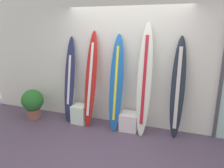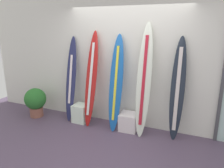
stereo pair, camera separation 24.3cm
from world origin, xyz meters
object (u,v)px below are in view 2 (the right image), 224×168
Objects in this scene: surfboard_charcoal at (178,89)px; surfboard_navy at (71,80)px; display_block_left at (129,122)px; surfboard_cobalt at (116,84)px; display_block_center at (81,113)px; potted_plant at (35,101)px; surfboard_ivory at (144,81)px; surfboard_crimson at (91,80)px.

surfboard_navy is at bearing -179.09° from surfboard_charcoal.
surfboard_charcoal reaches higher than display_block_left.
display_block_center is (-0.84, -0.03, -0.77)m from surfboard_cobalt.
display_block_center is at bearing -15.19° from surfboard_navy.
potted_plant is at bearing -164.69° from surfboard_navy.
display_block_center is (-1.42, -0.04, -0.90)m from surfboard_ivory.
surfboard_charcoal is (0.63, 0.07, -0.12)m from surfboard_ivory.
display_block_left is (-0.29, 0.00, -0.92)m from surfboard_ivory.
surfboard_crimson is 0.92× the size of surfboard_ivory.
display_block_left is at bearing -1.32° from surfboard_navy.
potted_plant is at bearing -175.46° from surfboard_ivory.
surfboard_navy is 0.55m from surfboard_crimson.
surfboard_ivory reaches higher than surfboard_cobalt.
potted_plant reaches higher than display_block_center.
display_block_center is (0.27, -0.07, -0.73)m from surfboard_navy.
surfboard_navy is at bearing 164.81° from display_block_center.
surfboard_cobalt is 0.90× the size of surfboard_ivory.
surfboard_crimson reaches higher than display_block_center.
surfboard_charcoal reaches higher than potted_plant.
surfboard_cobalt reaches higher than display_block_left.
surfboard_ivory is 0.96m from display_block_left.
surfboard_navy is at bearing 178.68° from display_block_left.
surfboard_ivory is at bearing -1.20° from surfboard_navy.
display_block_center is at bearing -174.06° from surfboard_crimson.
surfboard_navy is 1.05m from potted_plant.
surfboard_cobalt reaches higher than display_block_center.
surfboard_charcoal is 1.21m from display_block_left.
surfboard_ivory is 5.45× the size of display_block_center.
potted_plant is at bearing -172.23° from surfboard_crimson.
surfboard_ivory reaches higher than surfboard_navy.
surfboard_ivory is 1.13× the size of surfboard_charcoal.
surfboard_charcoal is at bearing 6.58° from surfboard_ivory.
display_block_left is 2.30m from potted_plant.
display_block_left is at bearing 179.41° from surfboard_ivory.
surfboard_navy is 0.78m from display_block_center.
surfboard_cobalt is at bearing -177.21° from display_block_left.
potted_plant is at bearing -174.82° from display_block_left.
surfboard_cobalt is 1.01× the size of surfboard_charcoal.
display_block_left is at bearing 2.79° from surfboard_cobalt.
surfboard_cobalt is at bearing -176.03° from surfboard_charcoal.
surfboard_crimson is at bearing 5.94° from display_block_center.
surfboard_navy is at bearing 178.80° from surfboard_ivory.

